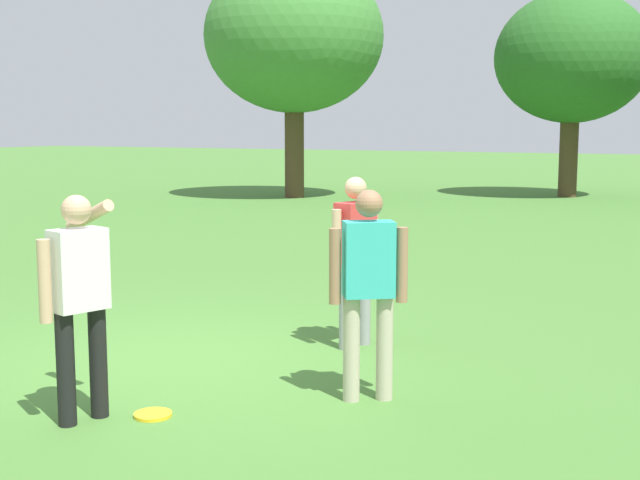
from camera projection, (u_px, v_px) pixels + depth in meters
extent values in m
plane|color=#447530|center=(180.00, 358.00, 7.81)|extent=(120.00, 120.00, 0.00)
cylinder|color=black|center=(66.00, 369.00, 6.02)|extent=(0.13, 0.13, 0.82)
cylinder|color=black|center=(98.00, 362.00, 6.21)|extent=(0.13, 0.13, 0.82)
cube|color=white|center=(79.00, 270.00, 6.02)|extent=(0.32, 0.43, 0.58)
sphere|color=tan|center=(76.00, 210.00, 5.96)|extent=(0.21, 0.21, 0.21)
cylinder|color=tan|center=(45.00, 281.00, 5.84)|extent=(0.09, 0.09, 0.58)
cylinder|color=tan|center=(89.00, 216.00, 6.35)|extent=(0.58, 0.26, 0.28)
cylinder|color=gray|center=(364.00, 303.00, 8.27)|extent=(0.13, 0.13, 0.82)
cylinder|color=gray|center=(346.00, 307.00, 8.09)|extent=(0.13, 0.13, 0.82)
cube|color=#D83838|center=(355.00, 233.00, 8.09)|extent=(0.32, 0.43, 0.58)
sphere|color=tan|center=(356.00, 188.00, 8.03)|extent=(0.21, 0.21, 0.21)
cylinder|color=tan|center=(373.00, 235.00, 8.28)|extent=(0.09, 0.09, 0.58)
cylinder|color=tan|center=(337.00, 240.00, 7.91)|extent=(0.09, 0.09, 0.58)
cylinder|color=#B7AD93|center=(351.00, 349.00, 6.57)|extent=(0.13, 0.13, 0.82)
cylinder|color=#B7AD93|center=(384.00, 348.00, 6.60)|extent=(0.13, 0.13, 0.82)
cube|color=#33B2AD|center=(369.00, 259.00, 6.49)|extent=(0.44, 0.40, 0.58)
sphere|color=#9E7051|center=(369.00, 204.00, 6.43)|extent=(0.21, 0.21, 0.21)
cylinder|color=#9E7051|center=(335.00, 266.00, 6.46)|extent=(0.09, 0.09, 0.58)
cylinder|color=#9E7051|center=(402.00, 265.00, 6.53)|extent=(0.09, 0.09, 0.58)
cylinder|color=yellow|center=(153.00, 415.00, 6.26)|extent=(0.28, 0.28, 0.03)
cylinder|color=#4C3823|center=(294.00, 142.00, 24.99)|extent=(0.57, 0.57, 3.25)
ellipsoid|color=#3D7A33|center=(294.00, 36.00, 24.58)|extent=(5.19, 5.19, 4.41)
cylinder|color=#4C3823|center=(569.00, 149.00, 25.21)|extent=(0.54, 0.54, 2.85)
ellipsoid|color=#286023|center=(572.00, 57.00, 24.86)|extent=(4.50, 4.50, 3.82)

